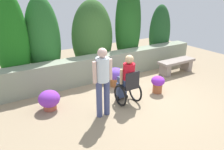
# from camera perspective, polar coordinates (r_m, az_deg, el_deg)

# --- Properties ---
(ground_plane) EXTENTS (12.20, 12.20, 0.00)m
(ground_plane) POSITION_cam_1_polar(r_m,az_deg,el_deg) (6.16, 6.87, -5.80)
(ground_plane) COLOR gray
(stone_retaining_wall) EXTENTS (7.23, 0.51, 0.82)m
(stone_retaining_wall) POSITION_cam_1_polar(r_m,az_deg,el_deg) (7.34, -1.41, 2.44)
(stone_retaining_wall) COLOR gray
(stone_retaining_wall) RESTS_ON ground
(hedge_backdrop) EXTENTS (6.55, 1.04, 3.20)m
(hedge_backdrop) POSITION_cam_1_polar(r_m,az_deg,el_deg) (7.59, -5.09, 10.42)
(hedge_backdrop) COLOR #1C6819
(hedge_backdrop) RESTS_ON ground
(stone_bench) EXTENTS (1.44, 0.46, 0.48)m
(stone_bench) POSITION_cam_1_polar(r_m,az_deg,el_deg) (8.14, 16.60, 2.71)
(stone_bench) COLOR gray
(stone_bench) RESTS_ON ground
(person_in_wheelchair) EXTENTS (0.53, 0.66, 1.33)m
(person_in_wheelchair) POSITION_cam_1_polar(r_m,az_deg,el_deg) (5.58, 4.10, -1.60)
(person_in_wheelchair) COLOR black
(person_in_wheelchair) RESTS_ON ground
(person_standing_companion) EXTENTS (0.49, 0.30, 1.66)m
(person_standing_companion) POSITION_cam_1_polar(r_m,az_deg,el_deg) (4.87, -2.47, -0.85)
(person_standing_companion) COLOR #404877
(person_standing_companion) RESTS_ON ground
(flower_pot_purple_near) EXTENTS (0.39, 0.39, 0.51)m
(flower_pot_purple_near) POSITION_cam_1_polar(r_m,az_deg,el_deg) (6.40, 11.97, -2.11)
(flower_pot_purple_near) COLOR #A75834
(flower_pot_purple_near) RESTS_ON ground
(flower_pot_terracotta_by_wall) EXTENTS (0.53, 0.53, 0.51)m
(flower_pot_terracotta_by_wall) POSITION_cam_1_polar(r_m,az_deg,el_deg) (5.62, -16.19, -6.30)
(flower_pot_terracotta_by_wall) COLOR #AA4F3D
(flower_pot_terracotta_by_wall) RESTS_ON ground
(flower_pot_red_accent) EXTENTS (0.50, 0.50, 0.59)m
(flower_pot_red_accent) POSITION_cam_1_polar(r_m,az_deg,el_deg) (6.68, 0.89, -0.13)
(flower_pot_red_accent) COLOR #B16433
(flower_pot_red_accent) RESTS_ON ground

